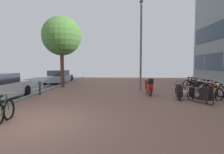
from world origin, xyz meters
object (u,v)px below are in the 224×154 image
object	(u,v)px
bicycle_rack_02	(217,91)
scooter_mid	(190,89)
bicycle_rack_05	(199,86)
scooter_extra	(203,95)
bicycle_rack_01	(223,94)
street_tree	(62,36)
bicycle_rack_07	(190,84)
parked_car_far	(59,77)
bicycle_rack_06	(193,85)
bicycle_rack_04	(206,88)
lamp_post	(141,41)
scooter_near	(179,92)
bicycle_rack_03	(210,89)
bicycle_foreground	(1,111)
scooter_far	(149,87)
bollard_far	(40,88)

from	to	relation	value
bicycle_rack_02	scooter_mid	world-z (taller)	bicycle_rack_02
bicycle_rack_05	scooter_extra	world-z (taller)	bicycle_rack_05
bicycle_rack_01	street_tree	distance (m)	11.91
bicycle_rack_07	scooter_mid	xyz separation A→B (m)	(-1.46, -3.74, 0.10)
parked_car_far	street_tree	xyz separation A→B (m)	(1.52, -3.71, 3.53)
bicycle_rack_05	bicycle_rack_06	xyz separation A→B (m)	(-0.08, 0.77, 0.00)
bicycle_rack_06	bicycle_rack_05	bearing A→B (deg)	-83.87
bicycle_rack_04	lamp_post	bearing A→B (deg)	165.63
scooter_near	bicycle_rack_06	bearing A→B (deg)	59.73
bicycle_rack_01	bicycle_rack_03	size ratio (longest dim) A/B	0.94
bicycle_rack_04	bicycle_rack_05	xyz separation A→B (m)	(-0.14, 0.77, 0.00)
parked_car_far	bicycle_rack_07	bearing A→B (deg)	-18.96
bicycle_rack_05	bicycle_rack_06	size ratio (longest dim) A/B	1.11
bicycle_foreground	bicycle_rack_05	size ratio (longest dim) A/B	0.97
bicycle_rack_01	bicycle_rack_05	distance (m)	3.09
bicycle_rack_05	bicycle_rack_04	bearing A→B (deg)	-79.49
scooter_near	lamp_post	distance (m)	4.83
bicycle_rack_01	scooter_extra	size ratio (longest dim) A/B	0.76
scooter_mid	lamp_post	xyz separation A→B (m)	(-2.55, 2.49, 3.08)
lamp_post	parked_car_far	bearing A→B (deg)	145.58
bicycle_rack_03	bicycle_rack_06	distance (m)	2.32
scooter_mid	scooter_far	world-z (taller)	scooter_far
bicycle_rack_02	bicycle_rack_04	size ratio (longest dim) A/B	0.95
scooter_far	street_tree	xyz separation A→B (m)	(-6.52, 3.47, 3.66)
bicycle_rack_01	bicycle_rack_02	world-z (taller)	bicycle_rack_02
bicycle_rack_05	lamp_post	bearing A→B (deg)	175.90
bicycle_rack_03	parked_car_far	distance (m)	13.70
bicycle_foreground	bicycle_rack_03	world-z (taller)	bicycle_foreground
bicycle_rack_02	bicycle_rack_05	xyz separation A→B (m)	(-0.07, 2.31, 0.00)
bicycle_rack_05	scooter_near	bearing A→B (deg)	-127.34
bicycle_rack_07	bollard_far	size ratio (longest dim) A/B	1.56
bicycle_rack_07	scooter_mid	bearing A→B (deg)	-111.24
bicycle_rack_05	scooter_extra	distance (m)	4.15
parked_car_far	bollard_far	distance (m)	7.57
scooter_near	bollard_far	size ratio (longest dim) A/B	1.95
lamp_post	bicycle_rack_01	bearing A→B (deg)	-40.43
bicycle_rack_01	scooter_extra	world-z (taller)	bicycle_rack_01
bicycle_rack_01	bollard_far	bearing A→B (deg)	173.43
bicycle_rack_02	scooter_mid	xyz separation A→B (m)	(-1.51, 0.11, 0.10)
scooter_near	lamp_post	size ratio (longest dim) A/B	0.25
scooter_extra	lamp_post	size ratio (longest dim) A/B	0.25
bicycle_rack_03	bicycle_rack_02	bearing A→B (deg)	-86.03
bicycle_rack_01	scooter_near	bearing A→B (deg)	177.14
scooter_near	bollard_far	xyz separation A→B (m)	(-8.12, 1.08, 0.03)
scooter_far	street_tree	size ratio (longest dim) A/B	0.32
bicycle_rack_02	bicycle_rack_04	xyz separation A→B (m)	(0.07, 1.54, -0.00)
bicycle_rack_04	scooter_extra	xyz separation A→B (m)	(-1.59, -3.12, 0.05)
bicycle_rack_04	lamp_post	xyz separation A→B (m)	(-4.13, 1.06, 3.18)
bicycle_rack_01	scooter_far	distance (m)	3.91
bicycle_rack_07	scooter_extra	size ratio (longest dim) A/B	0.81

